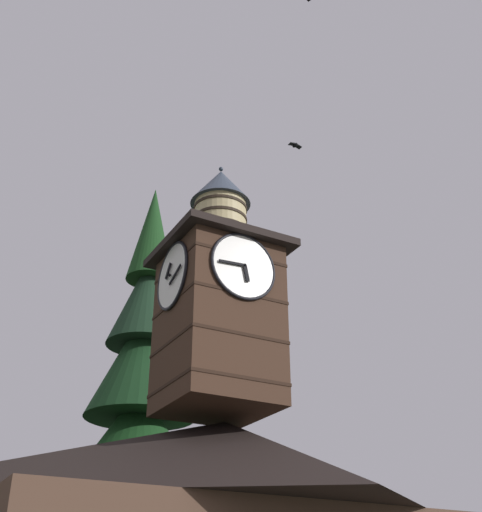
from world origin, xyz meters
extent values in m
pyramid|color=black|center=(-1.19, -1.22, 5.06)|extent=(14.64, 10.02, 2.84)
cube|color=#422B1E|center=(-0.44, -0.30, 9.08)|extent=(3.20, 3.20, 5.20)
cube|color=black|center=(-0.44, -0.30, 7.10)|extent=(3.24, 3.24, 0.10)
cube|color=black|center=(-0.44, -0.30, 8.40)|extent=(3.24, 3.24, 0.10)
cube|color=black|center=(-0.44, -0.30, 9.70)|extent=(3.24, 3.24, 0.10)
cube|color=black|center=(-0.44, -0.30, 11.00)|extent=(3.24, 3.24, 0.10)
cylinder|color=white|center=(-0.44, 1.33, 10.59)|extent=(2.15, 0.10, 2.15)
torus|color=black|center=(-0.44, 1.35, 10.59)|extent=(2.25, 0.10, 2.25)
cube|color=black|center=(-0.49, 1.43, 10.33)|extent=(0.23, 0.04, 0.55)
cube|color=black|center=(0.00, 1.43, 10.56)|extent=(0.88, 0.04, 0.14)
sphere|color=black|center=(-0.44, 1.44, 10.59)|extent=(0.10, 0.10, 0.10)
cylinder|color=white|center=(1.19, -0.30, 10.59)|extent=(0.10, 2.15, 2.15)
torus|color=black|center=(1.22, -0.30, 10.59)|extent=(0.10, 2.25, 2.25)
cube|color=black|center=(1.29, -0.47, 10.80)|extent=(0.04, 0.42, 0.50)
cube|color=black|center=(1.29, 0.11, 10.43)|extent=(0.04, 0.85, 0.40)
sphere|color=black|center=(1.30, -0.30, 10.59)|extent=(0.10, 0.10, 0.10)
cube|color=black|center=(-0.44, -0.30, 11.80)|extent=(3.90, 3.90, 0.25)
cylinder|color=tan|center=(-0.44, -0.30, 12.83)|extent=(1.80, 1.80, 1.79)
cylinder|color=#2D2319|center=(-0.44, -0.30, 12.15)|extent=(1.86, 1.86, 0.10)
cylinder|color=#2D2319|center=(-0.44, -0.30, 12.60)|extent=(1.86, 1.86, 0.10)
cylinder|color=#2D2319|center=(-0.44, -0.30, 13.05)|extent=(1.86, 1.86, 0.10)
cylinder|color=#2D2319|center=(-0.44, -0.30, 13.50)|extent=(1.86, 1.86, 0.10)
cone|color=#384251|center=(-0.44, -0.30, 14.42)|extent=(2.10, 2.10, 1.39)
sphere|color=#2D3847|center=(-0.44, -0.30, 15.22)|extent=(0.16, 0.16, 0.16)
cone|color=#173F1A|center=(-0.72, -7.65, 7.10)|extent=(5.58, 5.58, 4.38)
cone|color=#17381B|center=(-0.72, -7.65, 10.35)|extent=(4.41, 4.41, 4.83)
cone|color=#19321F|center=(-0.72, -7.65, 13.05)|extent=(3.24, 3.24, 4.18)
cone|color=#193F1A|center=(-0.72, -7.65, 16.34)|extent=(2.06, 2.06, 4.72)
sphere|color=silver|center=(-19.06, -35.81, 16.54)|extent=(1.55, 1.55, 1.55)
ellipsoid|color=black|center=(-3.78, -0.46, 17.59)|extent=(0.17, 0.28, 0.15)
cube|color=black|center=(-3.64, -0.45, 17.59)|extent=(0.29, 0.21, 0.09)
cube|color=black|center=(-3.92, -0.47, 17.59)|extent=(0.29, 0.21, 0.09)
camera|label=1|loc=(8.38, 17.28, 1.35)|focal=46.96mm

